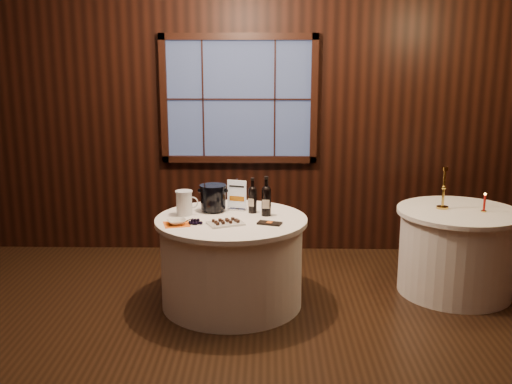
{
  "coord_description": "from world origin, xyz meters",
  "views": [
    {
      "loc": [
        0.3,
        -3.84,
        2.13
      ],
      "look_at": [
        0.21,
        0.9,
        1.02
      ],
      "focal_mm": 42.0,
      "sensor_mm": 36.0,
      "label": 1
    }
  ],
  "objects_px": {
    "brass_candlestick": "(443,194)",
    "red_candle": "(484,204)",
    "port_bottle_left": "(253,198)",
    "chocolate_box": "(270,223)",
    "side_table": "(456,251)",
    "cracker_bowl": "(176,222)",
    "sign_stand": "(237,200)",
    "grape_bunch": "(195,222)",
    "ice_bucket": "(213,198)",
    "glass_pitcher": "(184,203)",
    "port_bottle_right": "(266,199)",
    "main_table": "(232,261)",
    "chocolate_plate": "(226,222)"
  },
  "relations": [
    {
      "from": "side_table",
      "to": "chocolate_box",
      "type": "bearing_deg",
      "value": -164.02
    },
    {
      "from": "port_bottle_right",
      "to": "grape_bunch",
      "type": "relative_size",
      "value": 1.87
    },
    {
      "from": "port_bottle_left",
      "to": "glass_pitcher",
      "type": "height_order",
      "value": "port_bottle_left"
    },
    {
      "from": "ice_bucket",
      "to": "cracker_bowl",
      "type": "xyz_separation_m",
      "value": [
        -0.26,
        -0.41,
        -0.1
      ]
    },
    {
      "from": "chocolate_plate",
      "to": "brass_candlestick",
      "type": "relative_size",
      "value": 0.88
    },
    {
      "from": "ice_bucket",
      "to": "chocolate_box",
      "type": "xyz_separation_m",
      "value": [
        0.49,
        -0.39,
        -0.12
      ]
    },
    {
      "from": "ice_bucket",
      "to": "chocolate_plate",
      "type": "relative_size",
      "value": 0.72
    },
    {
      "from": "main_table",
      "to": "grape_bunch",
      "type": "distance_m",
      "value": 0.53
    },
    {
      "from": "port_bottle_left",
      "to": "chocolate_box",
      "type": "relative_size",
      "value": 1.61
    },
    {
      "from": "port_bottle_right",
      "to": "sign_stand",
      "type": "bearing_deg",
      "value": 150.19
    },
    {
      "from": "glass_pitcher",
      "to": "ice_bucket",
      "type": "bearing_deg",
      "value": 26.88
    },
    {
      "from": "chocolate_plate",
      "to": "port_bottle_right",
      "type": "bearing_deg",
      "value": 40.39
    },
    {
      "from": "ice_bucket",
      "to": "chocolate_plate",
      "type": "xyz_separation_m",
      "value": [
        0.14,
        -0.4,
        -0.11
      ]
    },
    {
      "from": "brass_candlestick",
      "to": "red_candle",
      "type": "distance_m",
      "value": 0.35
    },
    {
      "from": "side_table",
      "to": "sign_stand",
      "type": "bearing_deg",
      "value": -178.75
    },
    {
      "from": "cracker_bowl",
      "to": "brass_candlestick",
      "type": "relative_size",
      "value": 0.41
    },
    {
      "from": "main_table",
      "to": "sign_stand",
      "type": "relative_size",
      "value": 4.58
    },
    {
      "from": "chocolate_box",
      "to": "red_candle",
      "type": "relative_size",
      "value": 1.12
    },
    {
      "from": "side_table",
      "to": "port_bottle_left",
      "type": "bearing_deg",
      "value": -176.06
    },
    {
      "from": "main_table",
      "to": "side_table",
      "type": "xyz_separation_m",
      "value": [
        2.0,
        0.3,
        0.0
      ]
    },
    {
      "from": "sign_stand",
      "to": "cracker_bowl",
      "type": "relative_size",
      "value": 1.8
    },
    {
      "from": "port_bottle_left",
      "to": "red_candle",
      "type": "relative_size",
      "value": 1.8
    },
    {
      "from": "chocolate_box",
      "to": "cracker_bowl",
      "type": "relative_size",
      "value": 1.23
    },
    {
      "from": "port_bottle_left",
      "to": "side_table",
      "type": "bearing_deg",
      "value": 25.18
    },
    {
      "from": "port_bottle_right",
      "to": "chocolate_box",
      "type": "distance_m",
      "value": 0.3
    },
    {
      "from": "glass_pitcher",
      "to": "red_candle",
      "type": "relative_size",
      "value": 1.24
    },
    {
      "from": "ice_bucket",
      "to": "cracker_bowl",
      "type": "bearing_deg",
      "value": -122.49
    },
    {
      "from": "sign_stand",
      "to": "port_bottle_right",
      "type": "bearing_deg",
      "value": -18.4
    },
    {
      "from": "main_table",
      "to": "chocolate_box",
      "type": "xyz_separation_m",
      "value": [
        0.32,
        -0.18,
        0.39
      ]
    },
    {
      "from": "grape_bunch",
      "to": "port_bottle_left",
      "type": "bearing_deg",
      "value": 38.53
    },
    {
      "from": "chocolate_box",
      "to": "brass_candlestick",
      "type": "distance_m",
      "value": 1.64
    },
    {
      "from": "port_bottle_left",
      "to": "chocolate_box",
      "type": "height_order",
      "value": "port_bottle_left"
    },
    {
      "from": "port_bottle_left",
      "to": "main_table",
      "type": "bearing_deg",
      "value": -113.82
    },
    {
      "from": "port_bottle_right",
      "to": "cracker_bowl",
      "type": "xyz_separation_m",
      "value": [
        -0.73,
        -0.29,
        -0.12
      ]
    },
    {
      "from": "port_bottle_right",
      "to": "chocolate_plate",
      "type": "height_order",
      "value": "port_bottle_right"
    },
    {
      "from": "main_table",
      "to": "port_bottle_right",
      "type": "distance_m",
      "value": 0.61
    },
    {
      "from": "main_table",
      "to": "cracker_bowl",
      "type": "distance_m",
      "value": 0.63
    },
    {
      "from": "cracker_bowl",
      "to": "brass_candlestick",
      "type": "bearing_deg",
      "value": 13.51
    },
    {
      "from": "side_table",
      "to": "cracker_bowl",
      "type": "distance_m",
      "value": 2.52
    },
    {
      "from": "port_bottle_left",
      "to": "chocolate_plate",
      "type": "xyz_separation_m",
      "value": [
        -0.21,
        -0.37,
        -0.12
      ]
    },
    {
      "from": "sign_stand",
      "to": "red_candle",
      "type": "bearing_deg",
      "value": 15.44
    },
    {
      "from": "side_table",
      "to": "sign_stand",
      "type": "relative_size",
      "value": 3.86
    },
    {
      "from": "port_bottle_right",
      "to": "cracker_bowl",
      "type": "distance_m",
      "value": 0.79
    },
    {
      "from": "main_table",
      "to": "glass_pitcher",
      "type": "height_order",
      "value": "glass_pitcher"
    },
    {
      "from": "ice_bucket",
      "to": "glass_pitcher",
      "type": "relative_size",
      "value": 1.12
    },
    {
      "from": "main_table",
      "to": "red_candle",
      "type": "bearing_deg",
      "value": 6.29
    },
    {
      "from": "port_bottle_left",
      "to": "port_bottle_right",
      "type": "height_order",
      "value": "port_bottle_right"
    },
    {
      "from": "chocolate_box",
      "to": "grape_bunch",
      "type": "bearing_deg",
      "value": -161.22
    },
    {
      "from": "sign_stand",
      "to": "grape_bunch",
      "type": "height_order",
      "value": "sign_stand"
    },
    {
      "from": "port_bottle_left",
      "to": "cracker_bowl",
      "type": "distance_m",
      "value": 0.72
    }
  ]
}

